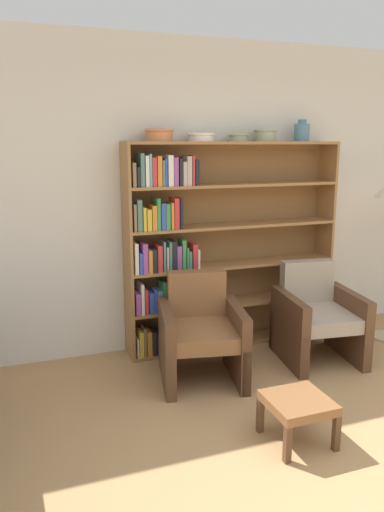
% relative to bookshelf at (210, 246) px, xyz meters
% --- Properties ---
extents(wall_back, '(12.00, 0.06, 2.75)m').
position_rel_bookshelf_xyz_m(wall_back, '(0.30, 0.18, 0.42)').
color(wall_back, silver).
rests_on(wall_back, ground).
extents(bookshelf, '(1.99, 0.30, 1.87)m').
position_rel_bookshelf_xyz_m(bookshelf, '(0.00, 0.00, 0.00)').
color(bookshelf, olive).
rests_on(bookshelf, ground).
extents(bowl_sage, '(0.25, 0.25, 0.10)m').
position_rel_bookshelf_xyz_m(bowl_sage, '(-0.47, -0.01, 0.98)').
color(bowl_sage, '#C67547').
rests_on(bowl_sage, bookshelf).
extents(bowl_copper, '(0.24, 0.24, 0.07)m').
position_rel_bookshelf_xyz_m(bowl_copper, '(-0.09, -0.01, 0.96)').
color(bowl_copper, silver).
rests_on(bowl_copper, bookshelf).
extents(bowl_terracotta, '(0.19, 0.19, 0.07)m').
position_rel_bookshelf_xyz_m(bowl_terracotta, '(0.25, -0.01, 0.96)').
color(bowl_terracotta, gray).
rests_on(bowl_terracotta, bookshelf).
extents(bowl_slate, '(0.21, 0.21, 0.11)m').
position_rel_bookshelf_xyz_m(bowl_slate, '(0.52, -0.01, 0.98)').
color(bowl_slate, gray).
rests_on(bowl_slate, bookshelf).
extents(vase_tall, '(0.14, 0.14, 0.20)m').
position_rel_bookshelf_xyz_m(vase_tall, '(0.90, -0.01, 1.01)').
color(vase_tall, slate).
rests_on(vase_tall, bookshelf).
extents(armchair_leather, '(0.77, 0.80, 0.83)m').
position_rel_bookshelf_xyz_m(armchair_leather, '(-0.31, -0.59, -0.57)').
color(armchair_leather, brown).
rests_on(armchair_leather, ground).
extents(armchair_cushioned, '(0.73, 0.76, 0.83)m').
position_rel_bookshelf_xyz_m(armchair_cushioned, '(0.77, -0.59, -0.57)').
color(armchair_cushioned, brown).
rests_on(armchair_cushioned, ground).
extents(footstool, '(0.38, 0.38, 0.30)m').
position_rel_bookshelf_xyz_m(footstool, '(-0.06, -1.64, -0.71)').
color(footstool, brown).
rests_on(footstool, ground).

